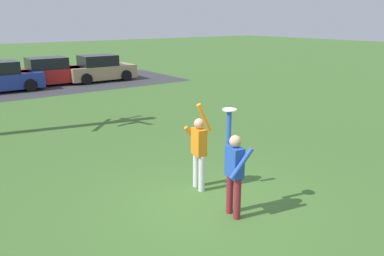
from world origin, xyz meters
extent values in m
plane|color=#426B2D|center=(0.00, 0.00, 0.00)|extent=(120.00, 120.00, 0.00)
cylinder|color=maroon|center=(0.13, -0.68, 0.41)|extent=(0.14, 0.14, 0.82)
cylinder|color=maroon|center=(0.17, -0.43, 0.41)|extent=(0.14, 0.14, 0.82)
cube|color=#234CB2|center=(0.15, -0.55, 1.12)|extent=(0.27, 0.39, 0.60)
sphere|color=tan|center=(0.15, -0.55, 1.53)|extent=(0.23, 0.23, 0.23)
cylinder|color=#234CB2|center=(0.12, -0.78, 1.17)|extent=(0.49, 0.16, 0.57)
cylinder|color=#234CB2|center=(0.18, -0.33, 1.75)|extent=(0.09, 0.09, 0.66)
cylinder|color=silver|center=(0.38, 0.96, 0.41)|extent=(0.14, 0.14, 0.82)
cylinder|color=silver|center=(0.34, 0.70, 0.41)|extent=(0.14, 0.14, 0.82)
cube|color=orange|center=(0.36, 0.83, 1.12)|extent=(0.27, 0.39, 0.60)
sphere|color=tan|center=(0.36, 0.83, 1.53)|extent=(0.23, 0.23, 0.23)
cylinder|color=orange|center=(0.39, 1.05, 1.17)|extent=(0.49, 0.16, 0.57)
cylinder|color=orange|center=(0.32, 0.60, 1.72)|extent=(0.36, 0.13, 0.64)
cylinder|color=white|center=(0.18, -0.33, 2.09)|extent=(0.26, 0.26, 0.02)
cube|color=#233893|center=(-0.80, 16.56, 0.55)|extent=(4.12, 1.85, 0.80)
cylinder|color=black|center=(0.49, 17.46, 0.33)|extent=(0.66, 0.23, 0.66)
cylinder|color=black|center=(0.46, 15.64, 0.33)|extent=(0.66, 0.23, 0.66)
cube|color=red|center=(1.99, 17.24, 0.55)|extent=(4.12, 1.85, 0.80)
cube|color=black|center=(1.84, 17.24, 1.27)|extent=(2.12, 1.67, 0.64)
cylinder|color=black|center=(3.27, 18.13, 0.33)|extent=(0.66, 0.23, 0.66)
cylinder|color=black|center=(3.25, 16.31, 0.33)|extent=(0.66, 0.23, 0.66)
cylinder|color=black|center=(0.73, 18.16, 0.33)|extent=(0.66, 0.23, 0.66)
cylinder|color=black|center=(0.71, 16.34, 0.33)|extent=(0.66, 0.23, 0.66)
cube|color=tan|center=(4.95, 16.85, 0.55)|extent=(4.12, 1.85, 0.80)
cube|color=black|center=(4.80, 16.85, 1.27)|extent=(2.12, 1.67, 0.64)
cylinder|color=black|center=(6.23, 17.75, 0.33)|extent=(0.66, 0.23, 0.66)
cylinder|color=black|center=(6.21, 15.93, 0.33)|extent=(0.66, 0.23, 0.66)
cylinder|color=black|center=(3.69, 17.78, 0.33)|extent=(0.66, 0.23, 0.66)
cylinder|color=black|center=(3.66, 15.96, 0.33)|extent=(0.66, 0.23, 0.66)
camera|label=1|loc=(-4.47, -5.47, 3.72)|focal=35.52mm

